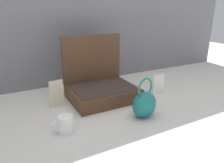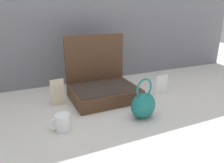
{
  "view_description": "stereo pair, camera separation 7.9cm",
  "coord_description": "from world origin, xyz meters",
  "px_view_note": "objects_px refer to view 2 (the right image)",
  "views": [
    {
      "loc": [
        -0.57,
        -1.1,
        0.59
      ],
      "look_at": [
        0.0,
        -0.02,
        0.18
      ],
      "focal_mm": 33.83,
      "sensor_mm": 36.0,
      "label": 1
    },
    {
      "loc": [
        -0.5,
        -1.13,
        0.59
      ],
      "look_at": [
        0.0,
        -0.02,
        0.18
      ],
      "focal_mm": 33.83,
      "sensor_mm": 36.0,
      "label": 2
    }
  ],
  "objects_px": {
    "open_suitcase": "(102,86)",
    "info_card_left": "(161,85)",
    "poster_card_right": "(58,93)",
    "teal_pouch_handbag": "(143,105)",
    "coffee_mug": "(62,122)"
  },
  "relations": [
    {
      "from": "teal_pouch_handbag",
      "to": "coffee_mug",
      "type": "relative_size",
      "value": 2.1
    },
    {
      "from": "open_suitcase",
      "to": "poster_card_right",
      "type": "height_order",
      "value": "open_suitcase"
    },
    {
      "from": "teal_pouch_handbag",
      "to": "coffee_mug",
      "type": "distance_m",
      "value": 0.46
    },
    {
      "from": "open_suitcase",
      "to": "info_card_left",
      "type": "height_order",
      "value": "open_suitcase"
    },
    {
      "from": "coffee_mug",
      "to": "info_card_left",
      "type": "xyz_separation_m",
      "value": [
        0.76,
        0.19,
        0.03
      ]
    },
    {
      "from": "info_card_left",
      "to": "teal_pouch_handbag",
      "type": "bearing_deg",
      "value": -146.07
    },
    {
      "from": "teal_pouch_handbag",
      "to": "open_suitcase",
      "type": "bearing_deg",
      "value": 105.94
    },
    {
      "from": "open_suitcase",
      "to": "info_card_left",
      "type": "xyz_separation_m",
      "value": [
        0.42,
        -0.12,
        -0.02
      ]
    },
    {
      "from": "teal_pouch_handbag",
      "to": "poster_card_right",
      "type": "height_order",
      "value": "teal_pouch_handbag"
    },
    {
      "from": "info_card_left",
      "to": "poster_card_right",
      "type": "relative_size",
      "value": 0.81
    },
    {
      "from": "open_suitcase",
      "to": "teal_pouch_handbag",
      "type": "relative_size",
      "value": 1.86
    },
    {
      "from": "coffee_mug",
      "to": "info_card_left",
      "type": "height_order",
      "value": "info_card_left"
    },
    {
      "from": "poster_card_right",
      "to": "teal_pouch_handbag",
      "type": "bearing_deg",
      "value": -47.12
    },
    {
      "from": "open_suitcase",
      "to": "info_card_left",
      "type": "bearing_deg",
      "value": -15.65
    },
    {
      "from": "open_suitcase",
      "to": "teal_pouch_handbag",
      "type": "bearing_deg",
      "value": -74.06
    }
  ]
}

